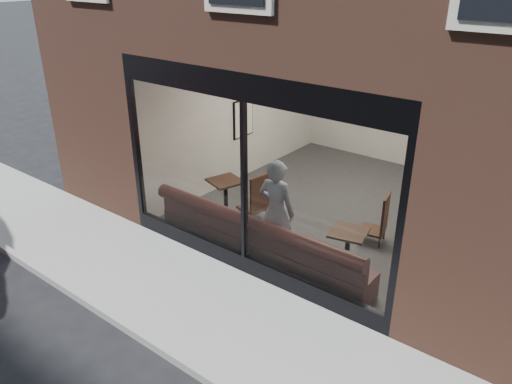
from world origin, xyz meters
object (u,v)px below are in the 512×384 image
Objects in this scene: banquette at (260,249)px; cafe_table_left at (225,181)px; cafe_table_right at (349,233)px; person at (276,211)px; cafe_chair_right at (372,230)px; cafe_chair_left at (253,207)px.

banquette is 6.84× the size of cafe_table_left.
banquette is at bearing -156.93° from cafe_table_right.
cafe_chair_right is (1.04, 1.47, -0.65)m from person.
cafe_table_left is 0.74m from cafe_chair_left.
person reaches higher than banquette.
cafe_table_left is 2.83m from cafe_table_right.
person is (0.16, 0.22, 0.66)m from banquette.
cafe_chair_right is (-0.10, 1.14, -0.50)m from cafe_table_right.
cafe_chair_left is at bearing 166.57° from cafe_table_right.
cafe_chair_left is (-1.18, 0.89, -0.65)m from person.
cafe_chair_right is (2.22, 0.58, 0.00)m from cafe_chair_left.
cafe_table_left is 1.41× the size of cafe_chair_right.
person is 4.27× the size of cafe_chair_right.
banquette is 0.71m from person.
cafe_chair_left reaches higher than cafe_chair_right.
cafe_table_right is (1.14, 0.33, -0.15)m from person.
cafe_chair_left is 2.30m from cafe_chair_right.
cafe_table_left reaches higher than cafe_table_right.
banquette is 1.51m from cafe_chair_left.
banquette is at bearing 43.06° from cafe_chair_right.
cafe_chair_right is (2.71, 0.81, -0.50)m from cafe_table_left.
person reaches higher than cafe_chair_right.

